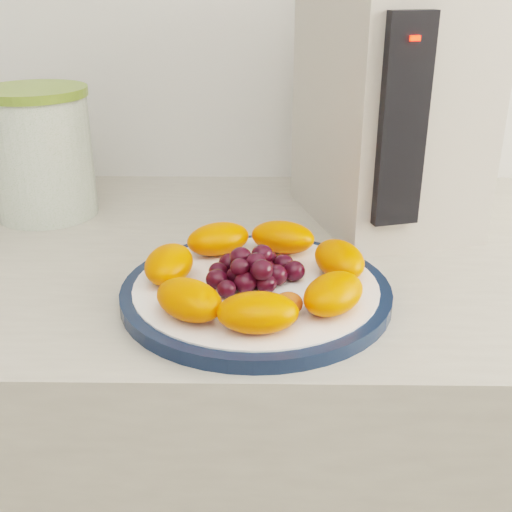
{
  "coord_description": "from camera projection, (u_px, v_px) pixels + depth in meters",
  "views": [
    {
      "loc": [
        0.03,
        0.45,
        1.22
      ],
      "look_at": [
        0.03,
        1.06,
        0.95
      ],
      "focal_mm": 45.0,
      "sensor_mm": 36.0,
      "label": 1
    }
  ],
  "objects": [
    {
      "name": "appliance_led",
      "position": [
        415.0,
        38.0,
        0.67
      ],
      "size": [
        0.01,
        0.01,
        0.01
      ],
      "primitive_type": "cube",
      "rotation": [
        0.0,
        0.0,
        0.27
      ],
      "color": "#FF0C05",
      "rests_on": "appliance_panel"
    },
    {
      "name": "canister",
      "position": [
        42.0,
        157.0,
        0.89
      ],
      "size": [
        0.18,
        0.18,
        0.17
      ],
      "primitive_type": "cylinder",
      "rotation": [
        0.0,
        0.0,
        -0.33
      ],
      "color": "#315D18",
      "rests_on": "counter"
    },
    {
      "name": "plate_rim",
      "position": [
        256.0,
        292.0,
        0.68
      ],
      "size": [
        0.29,
        0.29,
        0.01
      ],
      "primitive_type": "cylinder",
      "color": "#0F1C34",
      "rests_on": "counter"
    },
    {
      "name": "fruit_plate",
      "position": [
        256.0,
        270.0,
        0.67
      ],
      "size": [
        0.25,
        0.24,
        0.04
      ],
      "color": "#FF4C00",
      "rests_on": "plate_face"
    },
    {
      "name": "appliance_panel",
      "position": [
        402.0,
        123.0,
        0.72
      ],
      "size": [
        0.06,
        0.03,
        0.24
      ],
      "primitive_type": "cube",
      "rotation": [
        0.0,
        0.0,
        0.27
      ],
      "color": "black",
      "rests_on": "appliance_body"
    },
    {
      "name": "canister_lid",
      "position": [
        33.0,
        92.0,
        0.86
      ],
      "size": [
        0.18,
        0.18,
        0.01
      ],
      "primitive_type": "cylinder",
      "rotation": [
        0.0,
        0.0,
        -0.33
      ],
      "color": "olive",
      "rests_on": "canister"
    },
    {
      "name": "counter",
      "position": [
        241.0,
        510.0,
        1.0
      ],
      "size": [
        3.5,
        0.6,
        0.9
      ],
      "primitive_type": "cube",
      "color": "#AFA796",
      "rests_on": "floor"
    },
    {
      "name": "plate_face",
      "position": [
        256.0,
        292.0,
        0.68
      ],
      "size": [
        0.26,
        0.26,
        0.02
      ],
      "primitive_type": "cylinder",
      "color": "white",
      "rests_on": "counter"
    },
    {
      "name": "appliance_body",
      "position": [
        388.0,
        104.0,
        0.85
      ],
      "size": [
        0.24,
        0.3,
        0.32
      ],
      "primitive_type": "cube",
      "rotation": [
        0.0,
        0.0,
        0.27
      ],
      "color": "#B5AB9E",
      "rests_on": "counter"
    }
  ]
}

